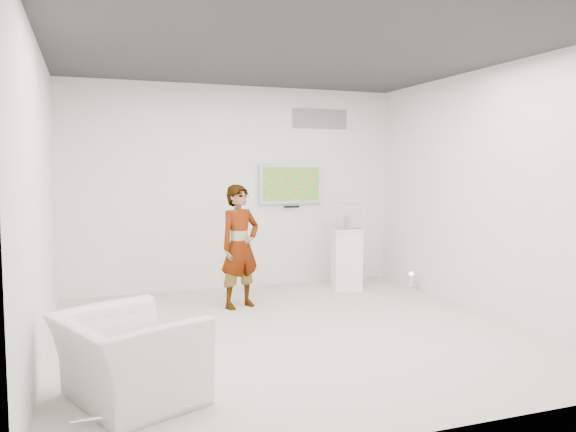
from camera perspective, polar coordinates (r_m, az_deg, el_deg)
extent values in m
cube|color=#BBB6AC|center=(6.26, 0.61, -11.67)|extent=(5.00, 5.00, 0.01)
cube|color=#2C2C2E|center=(6.12, 0.64, 16.27)|extent=(5.00, 5.00, 0.01)
cube|color=white|center=(8.39, -5.33, 2.89)|extent=(5.00, 0.01, 3.00)
cube|color=white|center=(3.77, 13.96, 0.39)|extent=(5.00, 0.01, 3.00)
cube|color=white|center=(5.65, -23.92, 1.56)|extent=(0.01, 5.00, 3.00)
cube|color=white|center=(7.26, 19.48, 2.33)|extent=(0.01, 5.00, 3.00)
cube|color=silver|center=(8.59, 0.26, 3.29)|extent=(1.00, 0.08, 0.60)
cube|color=slate|center=(8.84, 3.27, 9.81)|extent=(0.90, 0.02, 0.30)
imported|color=silver|center=(7.21, -4.91, -3.09)|extent=(0.68, 0.56, 1.58)
imported|color=silver|center=(4.58, -15.93, -13.70)|extent=(1.25, 1.32, 0.68)
cube|color=white|center=(8.35, 5.98, -4.35)|extent=(0.53, 0.53, 0.90)
cylinder|color=white|center=(8.47, 12.40, -6.52)|extent=(0.19, 0.19, 0.26)
cube|color=white|center=(8.27, 6.02, 0.02)|extent=(0.49, 0.49, 0.37)
cube|color=white|center=(8.28, 6.01, -0.59)|extent=(0.05, 0.14, 0.20)
cube|color=white|center=(7.42, -4.08, 2.04)|extent=(0.10, 0.15, 0.04)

